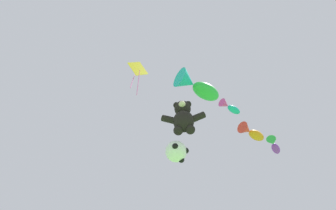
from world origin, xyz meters
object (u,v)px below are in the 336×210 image
object	(u,v)px
diamond_kite	(138,70)
fish_kite_emerald	(196,86)
fish_kite_teal	(229,107)
fish_kite_violet	(274,145)
soccer_ball_kite	(176,151)
teddy_bear_kite	(183,117)
fish_kite_tangerine	(251,132)

from	to	relation	value
diamond_kite	fish_kite_emerald	bearing A→B (deg)	-6.49
fish_kite_teal	diamond_kite	size ratio (longest dim) A/B	0.41
fish_kite_violet	soccer_ball_kite	bearing A→B (deg)	-138.11
soccer_ball_kite	fish_kite_teal	xyz separation A→B (m)	(3.00, 1.81, 4.33)
fish_kite_emerald	diamond_kite	world-z (taller)	diamond_kite
teddy_bear_kite	fish_kite_violet	bearing A→B (deg)	44.97
soccer_ball_kite	fish_kite_emerald	xyz separation A→B (m)	(1.13, -0.32, 3.66)
soccer_ball_kite	fish_kite_tangerine	size ratio (longest dim) A/B	0.49
fish_kite_emerald	diamond_kite	bearing A→B (deg)	173.51
soccer_ball_kite	fish_kite_violet	size ratio (longest dim) A/B	0.51
fish_kite_teal	teddy_bear_kite	bearing A→B (deg)	-141.73
fish_kite_emerald	fish_kite_teal	world-z (taller)	fish_kite_teal
fish_kite_violet	diamond_kite	distance (m)	10.17
soccer_ball_kite	fish_kite_teal	distance (m)	5.57
teddy_bear_kite	fish_kite_tangerine	world-z (taller)	fish_kite_tangerine
fish_kite_emerald	fish_kite_violet	size ratio (longest dim) A/B	1.38
fish_kite_violet	fish_kite_teal	bearing A→B (deg)	-130.40
soccer_ball_kite	diamond_kite	size ratio (longest dim) A/B	0.27
soccer_ball_kite	fish_kite_emerald	world-z (taller)	fish_kite_emerald
soccer_ball_kite	diamond_kite	distance (m)	6.80
fish_kite_teal	fish_kite_violet	world-z (taller)	fish_kite_violet
fish_kite_tangerine	diamond_kite	distance (m)	7.83
teddy_bear_kite	fish_kite_emerald	distance (m)	2.21
teddy_bear_kite	fish_kite_teal	distance (m)	4.33
fish_kite_emerald	fish_kite_violet	distance (m)	7.71
soccer_ball_kite	fish_kite_emerald	distance (m)	3.84
fish_kite_violet	diamond_kite	size ratio (longest dim) A/B	0.53
fish_kite_tangerine	fish_kite_violet	size ratio (longest dim) A/B	1.03
soccer_ball_kite	fish_kite_teal	world-z (taller)	fish_kite_teal
teddy_bear_kite	diamond_kite	xyz separation A→B (m)	(-2.55, 0.32, 4.86)
teddy_bear_kite	fish_kite_tangerine	bearing A→B (deg)	44.61
teddy_bear_kite	fish_kite_violet	world-z (taller)	fish_kite_violet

